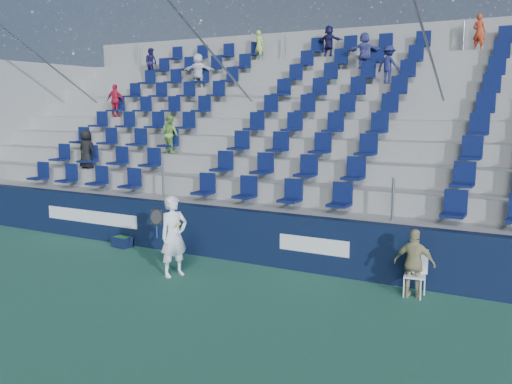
% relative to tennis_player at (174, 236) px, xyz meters
% --- Properties ---
extents(ground, '(70.00, 70.00, 0.00)m').
position_rel_tennis_player_xyz_m(ground, '(1.00, -1.42, -0.86)').
color(ground, '#2D6950').
rests_on(ground, ground).
extents(sponsor_wall, '(24.00, 0.32, 1.20)m').
position_rel_tennis_player_xyz_m(sponsor_wall, '(1.00, 1.73, -0.26)').
color(sponsor_wall, '#0D1733').
rests_on(sponsor_wall, ground).
extents(grandstand, '(24.00, 8.17, 6.63)m').
position_rel_tennis_player_xyz_m(grandstand, '(1.00, 6.83, 1.28)').
color(grandstand, gray).
rests_on(grandstand, ground).
extents(tennis_player, '(0.71, 0.73, 1.71)m').
position_rel_tennis_player_xyz_m(tennis_player, '(0.00, 0.00, 0.00)').
color(tennis_player, white).
rests_on(tennis_player, ground).
extents(line_judge_chair, '(0.45, 0.46, 0.88)m').
position_rel_tennis_player_xyz_m(line_judge_chair, '(4.76, 1.22, -0.36)').
color(line_judge_chair, white).
rests_on(line_judge_chair, ground).
extents(line_judge, '(0.77, 0.34, 1.30)m').
position_rel_tennis_player_xyz_m(line_judge, '(4.76, 1.08, -0.21)').
color(line_judge, tan).
rests_on(line_judge, ground).
extents(ball_bin, '(0.52, 0.37, 0.27)m').
position_rel_tennis_player_xyz_m(ball_bin, '(-2.69, 1.33, -0.71)').
color(ball_bin, '#0E1734').
rests_on(ball_bin, ground).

